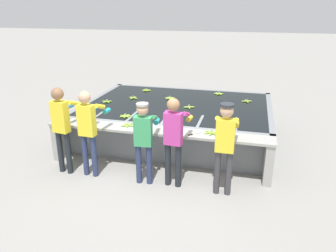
# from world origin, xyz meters

# --- Properties ---
(ground_plane) EXTENTS (80.00, 80.00, 0.00)m
(ground_plane) POSITION_xyz_m (0.00, 0.00, 0.00)
(ground_plane) COLOR gray
(ground_plane) RESTS_ON ground
(wash_tank) EXTENTS (4.60, 3.37, 0.87)m
(wash_tank) POSITION_xyz_m (-0.00, 2.12, 0.43)
(wash_tank) COLOR gray
(wash_tank) RESTS_ON ground
(work_ledge) EXTENTS (4.60, 0.45, 0.87)m
(work_ledge) POSITION_xyz_m (0.00, 0.23, 0.62)
(work_ledge) COLOR #9E9E99
(work_ledge) RESTS_ON ground
(worker_0) EXTENTS (0.47, 0.74, 1.76)m
(worker_0) POSITION_xyz_m (-1.74, -0.34, 1.07)
(worker_0) COLOR #1E2328
(worker_0) RESTS_ON ground
(worker_1) EXTENTS (0.43, 0.73, 1.72)m
(worker_1) POSITION_xyz_m (-1.19, -0.33, 1.04)
(worker_1) COLOR navy
(worker_1) RESTS_ON ground
(worker_2) EXTENTS (0.45, 0.73, 1.58)m
(worker_2) POSITION_xyz_m (-0.07, -0.35, 0.95)
(worker_2) COLOR navy
(worker_2) RESTS_ON ground
(worker_3) EXTENTS (0.44, 0.73, 1.69)m
(worker_3) POSITION_xyz_m (0.49, -0.30, 1.02)
(worker_3) COLOR #1E2328
(worker_3) RESTS_ON ground
(worker_4) EXTENTS (0.40, 0.72, 1.68)m
(worker_4) POSITION_xyz_m (1.41, -0.37, 1.02)
(worker_4) COLOR #38383D
(worker_4) RESTS_ON ground
(banana_bunch_floating_0) EXTENTS (0.27, 0.28, 0.08)m
(banana_bunch_floating_0) POSITION_xyz_m (-1.79, 1.83, 0.88)
(banana_bunch_floating_0) COLOR #8CB738
(banana_bunch_floating_0) RESTS_ON wash_tank
(banana_bunch_floating_1) EXTENTS (0.28, 0.28, 0.08)m
(banana_bunch_floating_1) POSITION_xyz_m (-0.30, 2.54, 0.88)
(banana_bunch_floating_1) COLOR #93BC3D
(banana_bunch_floating_1) RESTS_ON wash_tank
(banana_bunch_floating_2) EXTENTS (0.28, 0.28, 0.08)m
(banana_bunch_floating_2) POSITION_xyz_m (-1.17, 3.22, 0.88)
(banana_bunch_floating_2) COLOR #8CB738
(banana_bunch_floating_2) RESTS_ON wash_tank
(banana_bunch_floating_3) EXTENTS (0.28, 0.28, 0.08)m
(banana_bunch_floating_3) POSITION_xyz_m (-0.89, 0.83, 0.88)
(banana_bunch_floating_3) COLOR #8CB738
(banana_bunch_floating_3) RESTS_ON wash_tank
(banana_bunch_floating_4) EXTENTS (0.28, 0.28, 0.08)m
(banana_bunch_floating_4) POSITION_xyz_m (0.90, 3.34, 0.88)
(banana_bunch_floating_4) COLOR #9EC642
(banana_bunch_floating_4) RESTS_ON wash_tank
(banana_bunch_floating_5) EXTENTS (0.28, 0.28, 0.08)m
(banana_bunch_floating_5) POSITION_xyz_m (1.69, 2.75, 0.88)
(banana_bunch_floating_5) COLOR #9EC642
(banana_bunch_floating_5) RESTS_ON wash_tank
(banana_bunch_floating_6) EXTENTS (0.28, 0.28, 0.08)m
(banana_bunch_floating_6) POSITION_xyz_m (0.35, 1.87, 0.88)
(banana_bunch_floating_6) COLOR #9EC642
(banana_bunch_floating_6) RESTS_ON wash_tank
(banana_bunch_floating_7) EXTENTS (0.28, 0.28, 0.08)m
(banana_bunch_floating_7) POSITION_xyz_m (-1.26, 2.33, 0.88)
(banana_bunch_floating_7) COLOR #9EC642
(banana_bunch_floating_7) RESTS_ON wash_tank
(banana_bunch_ledge_0) EXTENTS (0.27, 0.28, 0.08)m
(banana_bunch_ledge_0) POSITION_xyz_m (-0.62, 0.27, 0.89)
(banana_bunch_ledge_0) COLOR #7FAD33
(banana_bunch_ledge_0) RESTS_ON work_ledge
(banana_bunch_ledge_1) EXTENTS (0.28, 0.28, 0.08)m
(banana_bunch_ledge_1) POSITION_xyz_m (-2.08, 0.29, 0.89)
(banana_bunch_ledge_1) COLOR #93BC3D
(banana_bunch_ledge_1) RESTS_ON work_ledge
(banana_bunch_ledge_2) EXTENTS (0.27, 0.28, 0.08)m
(banana_bunch_ledge_2) POSITION_xyz_m (1.09, 0.28, 0.89)
(banana_bunch_ledge_2) COLOR #7FAD33
(banana_bunch_ledge_2) RESTS_ON work_ledge
(knife_0) EXTENTS (0.25, 0.29, 0.02)m
(knife_0) POSITION_xyz_m (0.76, 0.16, 0.88)
(knife_0) COLOR silver
(knife_0) RESTS_ON work_ledge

